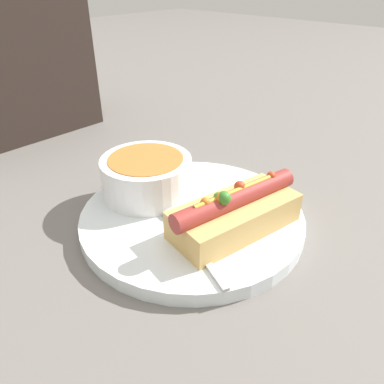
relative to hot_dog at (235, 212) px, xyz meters
name	(u,v)px	position (x,y,z in m)	size (l,w,h in m)	color
ground_plane	(192,223)	(-0.01, 0.06, -0.04)	(4.00, 4.00, 0.00)	slate
dinner_plate	(192,217)	(-0.01, 0.06, -0.03)	(0.28, 0.28, 0.02)	white
hot_dog	(235,212)	(0.00, 0.00, 0.00)	(0.17, 0.10, 0.06)	#DBAD60
soup_bowl	(147,175)	(-0.02, 0.14, 0.01)	(0.12, 0.12, 0.05)	white
spoon	(178,220)	(-0.04, 0.06, -0.02)	(0.08, 0.16, 0.01)	#B7B7BC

